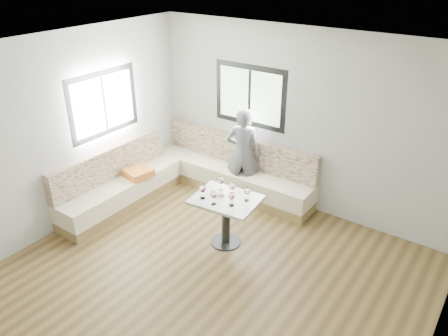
{
  "coord_description": "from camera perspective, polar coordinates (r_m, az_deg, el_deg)",
  "views": [
    {
      "loc": [
        2.61,
        -3.19,
        3.74
      ],
      "look_at": [
        -0.39,
        1.06,
        1.11
      ],
      "focal_mm": 35.0,
      "sensor_mm": 36.0,
      "label": 1
    }
  ],
  "objects": [
    {
      "name": "room",
      "position": [
        4.83,
        -3.73,
        -2.05
      ],
      "size": [
        5.01,
        5.01,
        2.81
      ],
      "color": "brown",
      "rests_on": "ground"
    },
    {
      "name": "wine_glass_b",
      "position": [
        5.69,
        -1.36,
        -3.52
      ],
      "size": [
        0.09,
        0.09,
        0.2
      ],
      "color": "white",
      "rests_on": "table"
    },
    {
      "name": "wine_glass_f",
      "position": [
        6.03,
        -0.44,
        -1.68
      ],
      "size": [
        0.09,
        0.09,
        0.2
      ],
      "color": "white",
      "rests_on": "table"
    },
    {
      "name": "wine_glass_d",
      "position": [
        5.89,
        1.06,
        -2.42
      ],
      "size": [
        0.09,
        0.09,
        0.2
      ],
      "color": "white",
      "rests_on": "table"
    },
    {
      "name": "olive_ramekin",
      "position": [
        5.96,
        -0.44,
        -3.4
      ],
      "size": [
        0.1,
        0.1,
        0.04
      ],
      "color": "white",
      "rests_on": "table"
    },
    {
      "name": "banquette",
      "position": [
        7.24,
        -5.14,
        -1.36
      ],
      "size": [
        2.9,
        2.8,
        0.95
      ],
      "color": "olive",
      "rests_on": "ground"
    },
    {
      "name": "person",
      "position": [
        7.04,
        2.51,
        1.89
      ],
      "size": [
        0.66,
        0.55,
        1.55
      ],
      "primitive_type": "imported",
      "rotation": [
        0.0,
        0.0,
        3.51
      ],
      "color": "#565961",
      "rests_on": "ground"
    },
    {
      "name": "wine_glass_e",
      "position": [
        5.78,
        3.04,
        -3.06
      ],
      "size": [
        0.09,
        0.09,
        0.2
      ],
      "color": "white",
      "rests_on": "table"
    },
    {
      "name": "wine_glass_c",
      "position": [
        5.66,
        1.01,
        -3.7
      ],
      "size": [
        0.09,
        0.09,
        0.2
      ],
      "color": "white",
      "rests_on": "table"
    },
    {
      "name": "table",
      "position": [
        5.99,
        0.25,
        -5.49
      ],
      "size": [
        0.94,
        0.77,
        0.72
      ],
      "rotation": [
        0.0,
        0.0,
        0.1
      ],
      "color": "black",
      "rests_on": "ground"
    },
    {
      "name": "wine_glass_a",
      "position": [
        5.83,
        -2.82,
        -2.75
      ],
      "size": [
        0.09,
        0.09,
        0.2
      ],
      "color": "white",
      "rests_on": "table"
    }
  ]
}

